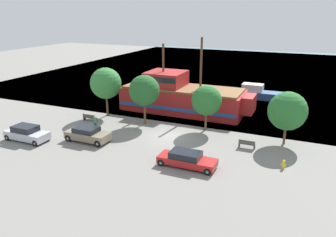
% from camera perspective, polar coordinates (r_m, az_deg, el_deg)
% --- Properties ---
extents(ground_plane, '(160.00, 160.00, 0.00)m').
position_cam_1_polar(ground_plane, '(34.81, 0.17, -3.03)').
color(ground_plane, gray).
extents(water_surface, '(80.00, 80.00, 0.00)m').
position_cam_1_polar(water_surface, '(75.92, 13.69, 8.20)').
color(water_surface, slate).
rests_on(water_surface, ground).
extents(pirate_ship, '(17.15, 5.89, 9.61)m').
position_cam_1_polar(pirate_ship, '(42.95, 2.41, 3.80)').
color(pirate_ship, '#A31E1E').
rests_on(pirate_ship, water_surface).
extents(moored_boat_dockside, '(7.62, 2.39, 2.13)m').
position_cam_1_polar(moored_boat_dockside, '(51.40, 14.94, 4.33)').
color(moored_boat_dockside, navy).
rests_on(moored_boat_dockside, water_surface).
extents(moored_boat_outer, '(7.38, 2.14, 1.90)m').
position_cam_1_polar(moored_boat_outer, '(54.83, -1.36, 5.71)').
color(moored_boat_outer, '#B7B2A8').
rests_on(moored_boat_outer, water_surface).
extents(parked_car_curb_front, '(4.56, 1.96, 1.49)m').
position_cam_1_polar(parked_car_curb_front, '(34.11, -13.84, -2.68)').
color(parked_car_curb_front, '#7F705B').
rests_on(parked_car_curb_front, ground_plane).
extents(parked_car_curb_mid, '(4.63, 1.92, 1.57)m').
position_cam_1_polar(parked_car_curb_mid, '(36.33, -23.40, -2.38)').
color(parked_car_curb_mid, '#B7BCC6').
rests_on(parked_car_curb_mid, ground_plane).
extents(parked_car_curb_rear, '(4.99, 1.87, 1.34)m').
position_cam_1_polar(parked_car_curb_rear, '(28.03, 3.27, -7.08)').
color(parked_car_curb_rear, '#B21E1E').
rests_on(parked_car_curb_rear, ground_plane).
extents(fire_hydrant, '(0.42, 0.25, 0.76)m').
position_cam_1_polar(fire_hydrant, '(29.40, 19.47, -7.46)').
color(fire_hydrant, yellow).
rests_on(fire_hydrant, ground_plane).
extents(bench_promenade_east, '(1.56, 0.45, 0.85)m').
position_cam_1_polar(bench_promenade_east, '(32.51, 13.57, -4.34)').
color(bench_promenade_east, '#4C4742').
rests_on(bench_promenade_east, ground_plane).
extents(bench_promenade_west, '(1.82, 0.45, 0.85)m').
position_cam_1_polar(bench_promenade_west, '(40.33, -13.46, 0.15)').
color(bench_promenade_west, '#4C4742').
rests_on(bench_promenade_west, ground_plane).
extents(pedestrian_walking_near, '(0.32, 0.32, 1.55)m').
position_cam_1_polar(pedestrian_walking_near, '(37.45, -12.55, -0.65)').
color(pedestrian_walking_near, '#232838').
rests_on(pedestrian_walking_near, ground_plane).
extents(tree_row_east, '(3.82, 3.82, 6.07)m').
position_cam_1_polar(tree_row_east, '(41.10, -10.78, 6.04)').
color(tree_row_east, brown).
rests_on(tree_row_east, ground_plane).
extents(tree_row_mideast, '(3.52, 3.52, 5.78)m').
position_cam_1_polar(tree_row_mideast, '(37.40, -4.15, 4.88)').
color(tree_row_mideast, brown).
rests_on(tree_row_mideast, ground_plane).
extents(tree_row_midwest, '(3.29, 3.29, 5.06)m').
position_cam_1_polar(tree_row_midwest, '(35.69, 6.73, 3.14)').
color(tree_row_midwest, brown).
rests_on(tree_row_midwest, ground_plane).
extents(tree_row_west, '(3.77, 3.77, 5.31)m').
position_cam_1_polar(tree_row_west, '(33.69, 20.08, 1.23)').
color(tree_row_west, brown).
rests_on(tree_row_west, ground_plane).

